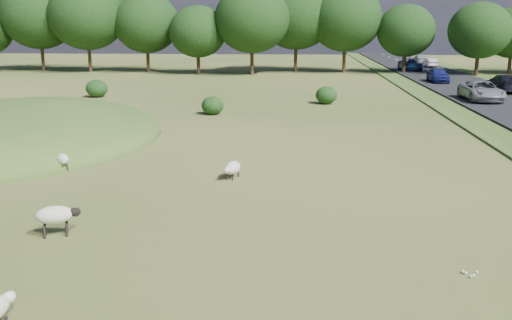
{
  "coord_description": "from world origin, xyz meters",
  "views": [
    {
      "loc": [
        3.58,
        -17.65,
        6.23
      ],
      "look_at": [
        2.0,
        4.0,
        1.0
      ],
      "focal_mm": 40.0,
      "sensor_mm": 36.0,
      "label": 1
    }
  ],
  "objects_px": {
    "car_7": "(410,64)",
    "sheep_1": "(62,159)",
    "car_1": "(481,91)",
    "car_2": "(438,75)",
    "sheep_0": "(56,215)",
    "sheep_2": "(232,168)",
    "car_3": "(430,63)",
    "car_5": "(420,59)",
    "car_4": "(504,83)"
  },
  "relations": [
    {
      "from": "car_7",
      "to": "sheep_1",
      "type": "bearing_deg",
      "value": -114.86
    },
    {
      "from": "car_1",
      "to": "car_2",
      "type": "bearing_deg",
      "value": 90.0
    },
    {
      "from": "sheep_1",
      "to": "sheep_0",
      "type": "bearing_deg",
      "value": 164.94
    },
    {
      "from": "sheep_2",
      "to": "car_3",
      "type": "relative_size",
      "value": 0.34
    },
    {
      "from": "sheep_2",
      "to": "car_7",
      "type": "distance_m",
      "value": 56.26
    },
    {
      "from": "car_3",
      "to": "car_5",
      "type": "height_order",
      "value": "car_5"
    },
    {
      "from": "car_3",
      "to": "car_4",
      "type": "relative_size",
      "value": 0.72
    },
    {
      "from": "car_3",
      "to": "car_4",
      "type": "xyz_separation_m",
      "value": [
        0.0,
        -29.1,
        0.14
      ]
    },
    {
      "from": "car_3",
      "to": "car_4",
      "type": "height_order",
      "value": "car_4"
    },
    {
      "from": "car_3",
      "to": "car_2",
      "type": "bearing_deg",
      "value": 79.63
    },
    {
      "from": "sheep_2",
      "to": "car_2",
      "type": "relative_size",
      "value": 0.3
    },
    {
      "from": "car_1",
      "to": "car_3",
      "type": "bearing_deg",
      "value": 83.85
    },
    {
      "from": "sheep_2",
      "to": "car_2",
      "type": "height_order",
      "value": "car_2"
    },
    {
      "from": "sheep_1",
      "to": "car_2",
      "type": "xyz_separation_m",
      "value": [
        24.54,
        37.63,
        0.45
      ]
    },
    {
      "from": "car_3",
      "to": "car_5",
      "type": "relative_size",
      "value": 0.83
    },
    {
      "from": "sheep_0",
      "to": "car_2",
      "type": "distance_m",
      "value": 50.03
    },
    {
      "from": "sheep_2",
      "to": "car_1",
      "type": "bearing_deg",
      "value": 162.05
    },
    {
      "from": "car_4",
      "to": "sheep_1",
      "type": "bearing_deg",
      "value": 45.95
    },
    {
      "from": "sheep_0",
      "to": "sheep_1",
      "type": "relative_size",
      "value": 1.28
    },
    {
      "from": "sheep_1",
      "to": "sheep_2",
      "type": "xyz_separation_m",
      "value": [
        7.4,
        -0.62,
        -0.1
      ]
    },
    {
      "from": "sheep_0",
      "to": "car_5",
      "type": "height_order",
      "value": "car_5"
    },
    {
      "from": "sheep_2",
      "to": "car_3",
      "type": "height_order",
      "value": "car_3"
    },
    {
      "from": "car_7",
      "to": "car_3",
      "type": "bearing_deg",
      "value": 55.03
    },
    {
      "from": "car_4",
      "to": "sheep_0",
      "type": "bearing_deg",
      "value": 55.32
    },
    {
      "from": "sheep_0",
      "to": "car_2",
      "type": "height_order",
      "value": "car_2"
    },
    {
      "from": "sheep_0",
      "to": "car_5",
      "type": "xyz_separation_m",
      "value": [
        25.44,
        72.97,
        0.25
      ]
    },
    {
      "from": "car_1",
      "to": "car_2",
      "type": "xyz_separation_m",
      "value": [
        0.0,
        14.48,
        -0.02
      ]
    },
    {
      "from": "car_1",
      "to": "car_4",
      "type": "height_order",
      "value": "car_4"
    },
    {
      "from": "car_4",
      "to": "car_5",
      "type": "bearing_deg",
      "value": -90.0
    },
    {
      "from": "sheep_0",
      "to": "car_3",
      "type": "xyz_separation_m",
      "value": [
        25.44,
        65.87,
        0.22
      ]
    },
    {
      "from": "sheep_1",
      "to": "car_1",
      "type": "bearing_deg",
      "value": -82.95
    },
    {
      "from": "car_1",
      "to": "car_4",
      "type": "distance_m",
      "value": 7.22
    },
    {
      "from": "sheep_2",
      "to": "car_1",
      "type": "distance_m",
      "value": 29.31
    },
    {
      "from": "sheep_1",
      "to": "car_4",
      "type": "distance_m",
      "value": 40.77
    },
    {
      "from": "sheep_0",
      "to": "sheep_1",
      "type": "height_order",
      "value": "sheep_0"
    },
    {
      "from": "sheep_2",
      "to": "car_4",
      "type": "height_order",
      "value": "car_4"
    },
    {
      "from": "sheep_1",
      "to": "car_7",
      "type": "distance_m",
      "value": 58.38
    },
    {
      "from": "sheep_2",
      "to": "car_3",
      "type": "distance_m",
      "value": 62.62
    },
    {
      "from": "car_5",
      "to": "sheep_2",
      "type": "bearing_deg",
      "value": 72.43
    },
    {
      "from": "sheep_2",
      "to": "car_7",
      "type": "xyz_separation_m",
      "value": [
        17.14,
        53.59,
        0.54
      ]
    },
    {
      "from": "car_1",
      "to": "car_7",
      "type": "bearing_deg",
      "value": 90.0
    },
    {
      "from": "sheep_0",
      "to": "car_5",
      "type": "relative_size",
      "value": 0.3
    },
    {
      "from": "sheep_0",
      "to": "sheep_1",
      "type": "distance_m",
      "value": 8.01
    },
    {
      "from": "sheep_1",
      "to": "car_5",
      "type": "height_order",
      "value": "car_5"
    },
    {
      "from": "car_3",
      "to": "sheep_2",
      "type": "bearing_deg",
      "value": 70.47
    },
    {
      "from": "car_4",
      "to": "sheep_2",
      "type": "bearing_deg",
      "value": 55.01
    },
    {
      "from": "car_1",
      "to": "car_3",
      "type": "relative_size",
      "value": 1.44
    },
    {
      "from": "car_2",
      "to": "sheep_1",
      "type": "bearing_deg",
      "value": -123.11
    },
    {
      "from": "car_1",
      "to": "car_2",
      "type": "distance_m",
      "value": 14.48
    },
    {
      "from": "sheep_0",
      "to": "car_4",
      "type": "height_order",
      "value": "car_4"
    }
  ]
}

